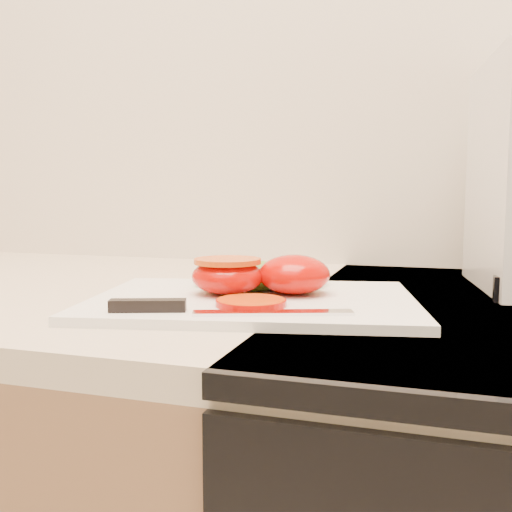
% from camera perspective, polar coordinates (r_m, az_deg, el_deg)
% --- Properties ---
extents(cutting_board, '(0.40, 0.32, 0.01)m').
position_cam_1_polar(cutting_board, '(0.64, -0.27, -4.52)').
color(cutting_board, white).
rests_on(cutting_board, counter).
extents(tomato_half_dome, '(0.08, 0.08, 0.05)m').
position_cam_1_polar(tomato_half_dome, '(0.66, 3.83, -1.84)').
color(tomato_half_dome, '#B20001').
rests_on(tomato_half_dome, cutting_board).
extents(tomato_half_cut, '(0.08, 0.08, 0.04)m').
position_cam_1_polar(tomato_half_cut, '(0.66, -2.86, -1.87)').
color(tomato_half_cut, '#B20001').
rests_on(tomato_half_cut, cutting_board).
extents(tomato_slice_0, '(0.07, 0.07, 0.01)m').
position_cam_1_polar(tomato_slice_0, '(0.59, -0.50, -4.66)').
color(tomato_slice_0, '#DD5D11').
rests_on(tomato_slice_0, cutting_board).
extents(lettuce_leaf_0, '(0.16, 0.12, 0.03)m').
position_cam_1_polar(lettuce_leaf_0, '(0.72, -0.79, -2.01)').
color(lettuce_leaf_0, '#609427').
rests_on(lettuce_leaf_0, cutting_board).
extents(lettuce_leaf_1, '(0.14, 0.12, 0.02)m').
position_cam_1_polar(lettuce_leaf_1, '(0.72, 2.81, -2.05)').
color(lettuce_leaf_1, '#609427').
rests_on(lettuce_leaf_1, cutting_board).
extents(knife, '(0.23, 0.08, 0.01)m').
position_cam_1_polar(knife, '(0.56, -6.01, -5.22)').
color(knife, silver).
rests_on(knife, cutting_board).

